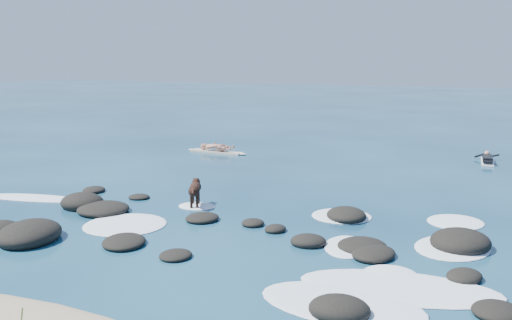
% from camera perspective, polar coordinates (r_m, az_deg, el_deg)
% --- Properties ---
extents(ground, '(160.00, 160.00, 0.00)m').
position_cam_1_polar(ground, '(15.34, -3.47, -5.90)').
color(ground, '#0A2642').
rests_on(ground, ground).
extents(reef_rocks, '(13.14, 7.03, 0.60)m').
position_cam_1_polar(reef_rocks, '(13.94, -4.90, -7.09)').
color(reef_rocks, black).
rests_on(reef_rocks, ground).
extents(breaking_foam, '(15.27, 7.91, 0.12)m').
position_cam_1_polar(breaking_foam, '(13.21, 3.64, -8.49)').
color(breaking_foam, white).
rests_on(breaking_foam, ground).
extents(standing_surfer_rig, '(3.08, 0.70, 1.75)m').
position_cam_1_polar(standing_surfer_rig, '(25.99, -3.97, 2.23)').
color(standing_surfer_rig, beige).
rests_on(standing_surfer_rig, ground).
extents(paddling_surfer_rig, '(1.00, 2.24, 0.39)m').
position_cam_1_polar(paddling_surfer_rig, '(25.37, 22.12, 0.04)').
color(paddling_surfer_rig, white).
rests_on(paddling_surfer_rig, ground).
extents(dog, '(0.66, 1.18, 0.80)m').
position_cam_1_polar(dog, '(16.49, -6.13, -2.90)').
color(dog, black).
rests_on(dog, ground).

